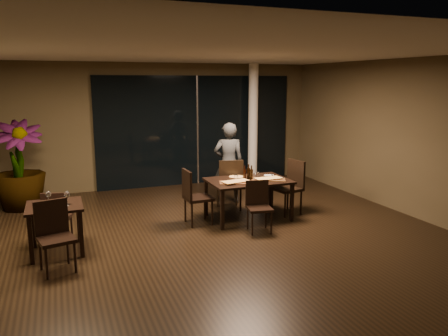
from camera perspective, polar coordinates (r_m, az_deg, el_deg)
ground at (r=7.33m, az=-1.51°, el=-9.21°), size 8.00×8.00×0.00m
wall_back at (r=10.82m, az=-8.78°, el=5.50°), size 8.00×0.10×3.00m
wall_front at (r=3.50m, az=21.35°, el=-7.23°), size 8.00×0.10×3.00m
wall_right at (r=9.12m, az=23.23°, el=3.66°), size 0.10×8.00×3.00m
ceiling at (r=6.88m, az=-1.64°, el=15.07°), size 8.00×8.00×0.04m
window_panel at (r=11.01m, az=-3.54°, el=4.92°), size 5.00×0.06×2.70m
column at (r=11.21m, az=3.81°, el=5.80°), size 0.24×0.24×3.00m
main_table at (r=8.20m, az=3.19°, el=-2.05°), size 1.50×1.00×0.75m
side_table at (r=7.05m, az=-21.21°, el=-5.50°), size 0.80×0.80×0.75m
chair_main_far at (r=8.73m, az=0.77°, el=-1.84°), size 0.56×0.56×1.05m
chair_main_near at (r=7.60m, az=4.51°, el=-4.61°), size 0.47×0.47×0.87m
chair_main_left at (r=7.89m, az=-3.99°, el=-3.41°), size 0.48×0.48×1.01m
chair_main_right at (r=8.66m, az=8.70°, el=-2.05°), size 0.57×0.57×1.05m
chair_side_far at (r=7.51m, az=-21.01°, el=-5.65°), size 0.48×0.48×0.85m
chair_side_near at (r=6.45m, az=-21.29°, el=-7.79°), size 0.54×0.54×0.97m
diner at (r=9.22m, az=0.60°, el=0.63°), size 0.67×0.54×1.72m
potted_plant at (r=9.71m, az=-25.29°, el=0.33°), size 1.05×1.05×1.80m
pizza_board_left at (r=7.92m, az=1.57°, el=-1.92°), size 0.66×0.47×0.01m
pizza_board_right at (r=8.20m, az=5.81°, el=-1.50°), size 0.70×0.56×0.01m
oblong_pizza_left at (r=7.91m, az=1.57°, el=-1.80°), size 0.51×0.31×0.02m
oblong_pizza_right at (r=8.20m, az=5.81°, el=-1.39°), size 0.49×0.25×0.02m
round_pizza at (r=8.37m, az=1.63°, el=-1.19°), size 0.27×0.27×0.01m
bottle_a at (r=8.14m, az=2.71°, el=-0.63°), size 0.06×0.06×0.27m
bottle_b at (r=8.17m, az=3.61°, el=-0.60°), size 0.06×0.06×0.27m
bottle_c at (r=8.24m, az=3.23°, el=-0.46°), size 0.06×0.06×0.28m
tumbler_left at (r=8.17m, az=1.58°, el=-1.23°), size 0.08×0.08×0.09m
tumbler_right at (r=8.40m, az=4.40°, el=-0.87°), size 0.08×0.08×0.10m
napkin_near at (r=8.35m, az=7.19°, el=-1.30°), size 0.18×0.11×0.01m
napkin_far at (r=8.56m, az=5.89°, el=-0.96°), size 0.20×0.14×0.01m
wine_glass_a at (r=7.06m, az=-21.95°, el=-3.65°), size 0.08×0.08×0.19m
wine_glass_b at (r=6.94m, az=-19.80°, el=-3.74°), size 0.08×0.08×0.19m
side_napkin at (r=6.86m, az=-20.53°, el=-4.73°), size 0.20×0.15×0.01m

